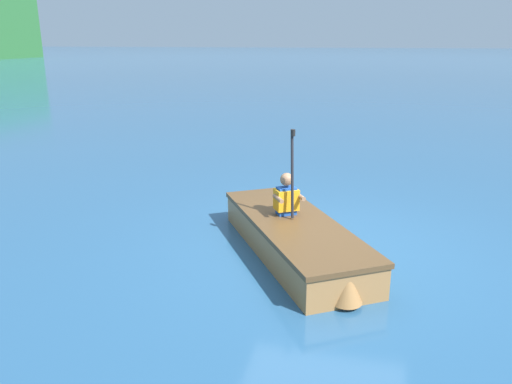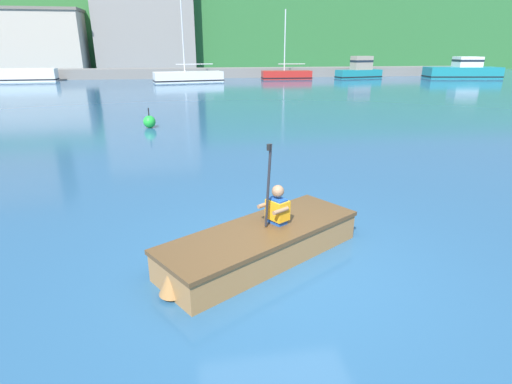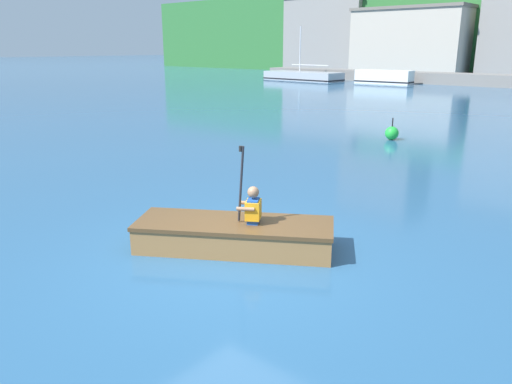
{
  "view_description": "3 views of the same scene",
  "coord_description": "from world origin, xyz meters",
  "px_view_note": "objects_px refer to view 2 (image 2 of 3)",
  "views": [
    {
      "loc": [
        -6.11,
        -0.53,
        2.63
      ],
      "look_at": [
        -0.28,
        0.9,
        0.78
      ],
      "focal_mm": 35.0,
      "sensor_mm": 36.0,
      "label": 1
    },
    {
      "loc": [
        -1.14,
        -4.41,
        2.72
      ],
      "look_at": [
        -0.28,
        0.9,
        0.78
      ],
      "focal_mm": 28.0,
      "sensor_mm": 36.0,
      "label": 2
    },
    {
      "loc": [
        4.53,
        -4.69,
        2.93
      ],
      "look_at": [
        -0.28,
        0.9,
        0.78
      ],
      "focal_mm": 35.0,
      "sensor_mm": 36.0,
      "label": 3
    }
  ],
  "objects_px": {
    "moored_boat_dock_west_end": "(188,77)",
    "channel_buoy": "(149,122)",
    "rowboat_foreground": "(260,242)",
    "person_paddler": "(277,206)",
    "moored_boat_dock_center_far": "(28,75)",
    "moored_boat_dock_east_inner": "(463,71)",
    "moored_boat_dock_east_end": "(287,75)",
    "moored_boat_dock_center_near": "(360,70)"
  },
  "relations": [
    {
      "from": "moored_boat_dock_east_inner",
      "to": "rowboat_foreground",
      "type": "bearing_deg",
      "value": -128.63
    },
    {
      "from": "moored_boat_dock_center_far",
      "to": "channel_buoy",
      "type": "relative_size",
      "value": 6.6
    },
    {
      "from": "moored_boat_dock_west_end",
      "to": "person_paddler",
      "type": "relative_size",
      "value": 5.9
    },
    {
      "from": "moored_boat_dock_east_end",
      "to": "person_paddler",
      "type": "height_order",
      "value": "moored_boat_dock_east_end"
    },
    {
      "from": "moored_boat_dock_east_inner",
      "to": "moored_boat_dock_west_end",
      "type": "bearing_deg",
      "value": -178.72
    },
    {
      "from": "moored_boat_dock_center_near",
      "to": "moored_boat_dock_east_end",
      "type": "height_order",
      "value": "moored_boat_dock_east_end"
    },
    {
      "from": "moored_boat_dock_center_far",
      "to": "moored_boat_dock_west_end",
      "type": "bearing_deg",
      "value": -10.75
    },
    {
      "from": "moored_boat_dock_center_far",
      "to": "channel_buoy",
      "type": "height_order",
      "value": "moored_boat_dock_center_far"
    },
    {
      "from": "moored_boat_dock_center_near",
      "to": "moored_boat_dock_center_far",
      "type": "relative_size",
      "value": 1.0
    },
    {
      "from": "moored_boat_dock_west_end",
      "to": "rowboat_foreground",
      "type": "height_order",
      "value": "moored_boat_dock_west_end"
    },
    {
      "from": "moored_boat_dock_center_far",
      "to": "moored_boat_dock_east_inner",
      "type": "height_order",
      "value": "moored_boat_dock_east_inner"
    },
    {
      "from": "moored_boat_dock_west_end",
      "to": "moored_boat_dock_center_far",
      "type": "height_order",
      "value": "moored_boat_dock_west_end"
    },
    {
      "from": "moored_boat_dock_west_end",
      "to": "channel_buoy",
      "type": "xyz_separation_m",
      "value": [
        -1.44,
        -21.02,
        -0.2
      ]
    },
    {
      "from": "moored_boat_dock_center_near",
      "to": "moored_boat_dock_east_inner",
      "type": "height_order",
      "value": "moored_boat_dock_center_near"
    },
    {
      "from": "moored_boat_dock_center_far",
      "to": "rowboat_foreground",
      "type": "relative_size",
      "value": 1.58
    },
    {
      "from": "moored_boat_dock_center_far",
      "to": "moored_boat_dock_east_inner",
      "type": "xyz_separation_m",
      "value": [
        39.94,
        -2.02,
        0.18
      ]
    },
    {
      "from": "moored_boat_dock_east_inner",
      "to": "person_paddler",
      "type": "bearing_deg",
      "value": -128.48
    },
    {
      "from": "moored_boat_dock_east_inner",
      "to": "rowboat_foreground",
      "type": "relative_size",
      "value": 2.39
    },
    {
      "from": "rowboat_foreground",
      "to": "moored_boat_dock_east_end",
      "type": "bearing_deg",
      "value": 76.12
    },
    {
      "from": "moored_boat_dock_center_far",
      "to": "person_paddler",
      "type": "height_order",
      "value": "person_paddler"
    },
    {
      "from": "moored_boat_dock_center_near",
      "to": "moored_boat_dock_east_end",
      "type": "xyz_separation_m",
      "value": [
        -7.32,
        -0.3,
        -0.36
      ]
    },
    {
      "from": "moored_boat_dock_center_near",
      "to": "moored_boat_dock_west_end",
      "type": "bearing_deg",
      "value": -172.05
    },
    {
      "from": "person_paddler",
      "to": "channel_buoy",
      "type": "relative_size",
      "value": 1.59
    },
    {
      "from": "moored_boat_dock_east_inner",
      "to": "channel_buoy",
      "type": "relative_size",
      "value": 9.97
    },
    {
      "from": "rowboat_foreground",
      "to": "moored_boat_dock_center_near",
      "type": "bearing_deg",
      "value": 65.1
    },
    {
      "from": "moored_boat_dock_center_near",
      "to": "moored_boat_dock_east_end",
      "type": "distance_m",
      "value": 7.34
    },
    {
      "from": "moored_boat_dock_west_end",
      "to": "moored_boat_dock_east_end",
      "type": "bearing_deg",
      "value": 12.39
    },
    {
      "from": "moored_boat_dock_west_end",
      "to": "person_paddler",
      "type": "xyz_separation_m",
      "value": [
        1.17,
        -30.93,
        0.26
      ]
    },
    {
      "from": "moored_boat_dock_east_inner",
      "to": "moored_boat_dock_east_end",
      "type": "distance_m",
      "value": 17.21
    },
    {
      "from": "moored_boat_dock_east_inner",
      "to": "person_paddler",
      "type": "height_order",
      "value": "moored_boat_dock_east_inner"
    },
    {
      "from": "moored_boat_dock_east_inner",
      "to": "moored_boat_dock_east_end",
      "type": "bearing_deg",
      "value": 175.31
    },
    {
      "from": "moored_boat_dock_center_near",
      "to": "moored_boat_dock_east_inner",
      "type": "bearing_deg",
      "value": -9.84
    },
    {
      "from": "moored_boat_dock_center_far",
      "to": "moored_boat_dock_east_end",
      "type": "bearing_deg",
      "value": -1.53
    },
    {
      "from": "moored_boat_dock_west_end",
      "to": "moored_boat_dock_east_end",
      "type": "xyz_separation_m",
      "value": [
        9.08,
        1.99,
        -0.04
      ]
    },
    {
      "from": "rowboat_foreground",
      "to": "channel_buoy",
      "type": "bearing_deg",
      "value": 103.05
    },
    {
      "from": "moored_boat_dock_east_end",
      "to": "channel_buoy",
      "type": "distance_m",
      "value": 25.3
    },
    {
      "from": "moored_boat_dock_east_inner",
      "to": "channel_buoy",
      "type": "bearing_deg",
      "value": -142.01
    },
    {
      "from": "channel_buoy",
      "to": "person_paddler",
      "type": "bearing_deg",
      "value": -75.28
    },
    {
      "from": "moored_boat_dock_east_inner",
      "to": "rowboat_foreground",
      "type": "height_order",
      "value": "moored_boat_dock_east_inner"
    },
    {
      "from": "rowboat_foreground",
      "to": "person_paddler",
      "type": "xyz_separation_m",
      "value": [
        0.27,
        0.17,
        0.44
      ]
    },
    {
      "from": "moored_boat_dock_center_far",
      "to": "person_paddler",
      "type": "xyz_separation_m",
      "value": [
        14.88,
        -33.54,
        0.16
      ]
    },
    {
      "from": "rowboat_foreground",
      "to": "channel_buoy",
      "type": "height_order",
      "value": "channel_buoy"
    }
  ]
}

